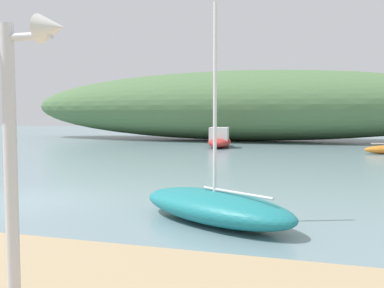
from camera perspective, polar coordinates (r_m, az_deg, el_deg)
name	(u,v)px	position (r m, az deg, el deg)	size (l,w,h in m)	color
ground_plane	(33,201)	(12.76, -19.84, -6.88)	(120.00, 120.00, 0.00)	gray
distant_hill	(243,106)	(38.66, 6.54, 4.93)	(40.09, 10.25, 5.99)	#517547
sailboat_centre_water	(215,206)	(9.60, 2.93, -8.02)	(4.28, 3.30, 4.67)	teal
motorboat_east_reach	(219,140)	(30.37, 3.56, 0.52)	(2.09, 4.35, 1.39)	#B72D28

